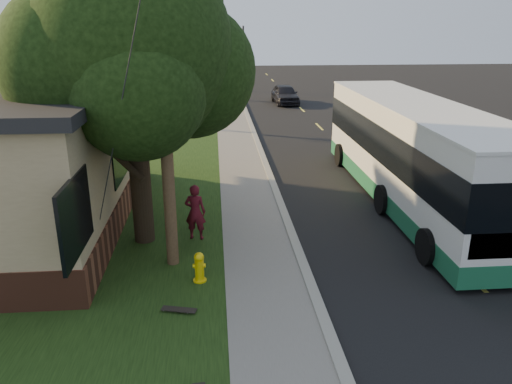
% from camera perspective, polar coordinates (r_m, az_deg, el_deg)
% --- Properties ---
extents(ground, '(120.00, 120.00, 0.00)m').
position_cam_1_polar(ground, '(12.36, 5.89, -9.85)').
color(ground, black).
rests_on(ground, ground).
extents(road, '(8.00, 80.00, 0.01)m').
position_cam_1_polar(road, '(22.32, 11.39, 3.22)').
color(road, black).
rests_on(road, ground).
extents(curb, '(0.25, 80.00, 0.12)m').
position_cam_1_polar(curb, '(21.55, 1.10, 3.18)').
color(curb, gray).
rests_on(curb, ground).
extents(sidewalk, '(2.00, 80.00, 0.08)m').
position_cam_1_polar(sidewalk, '(21.48, -1.55, 3.07)').
color(sidewalk, slate).
rests_on(sidewalk, ground).
extents(grass_verge, '(5.00, 80.00, 0.07)m').
position_cam_1_polar(grass_verge, '(21.58, -10.88, 2.79)').
color(grass_verge, black).
rests_on(grass_verge, ground).
extents(fire_hydrant, '(0.32, 0.32, 0.74)m').
position_cam_1_polar(fire_hydrant, '(11.98, -6.50, -8.53)').
color(fire_hydrant, yellow).
rests_on(fire_hydrant, grass_verge).
extents(utility_pole, '(2.86, 3.21, 9.07)m').
position_cam_1_polar(utility_pole, '(11.74, -10.68, 12.27)').
color(utility_pole, '#473321').
rests_on(utility_pole, ground).
extents(leafy_tree, '(6.30, 6.00, 7.80)m').
position_cam_1_polar(leafy_tree, '(13.44, -13.95, 15.17)').
color(leafy_tree, black).
rests_on(leafy_tree, grass_verge).
extents(bare_tree_near, '(1.38, 1.21, 4.31)m').
position_cam_1_polar(bare_tree_near, '(28.90, -7.59, 11.33)').
color(bare_tree_near, black).
rests_on(bare_tree_near, grass_verge).
extents(bare_tree_far, '(1.38, 1.21, 4.03)m').
position_cam_1_polar(bare_tree_far, '(40.82, -6.14, 13.40)').
color(bare_tree_far, black).
rests_on(bare_tree_far, grass_verge).
extents(traffic_signal, '(0.18, 0.22, 5.50)m').
position_cam_1_polar(traffic_signal, '(44.78, -1.45, 15.48)').
color(traffic_signal, '#2D2D30').
rests_on(traffic_signal, ground).
extents(transit_bus, '(2.90, 12.56, 3.40)m').
position_cam_1_polar(transit_bus, '(17.57, 17.62, 4.52)').
color(transit_bus, silver).
rests_on(transit_bus, ground).
extents(skateboarder, '(0.65, 0.49, 1.61)m').
position_cam_1_polar(skateboarder, '(14.05, -6.96, -2.29)').
color(skateboarder, '#50101A').
rests_on(skateboarder, grass_verge).
extents(skateboard_spare, '(0.78, 0.37, 0.07)m').
position_cam_1_polar(skateboard_spare, '(11.02, -8.80, -13.16)').
color(skateboard_spare, black).
rests_on(skateboard_spare, grass_verge).
extents(dumpster, '(1.66, 1.40, 1.33)m').
position_cam_1_polar(dumpster, '(15.56, -22.98, -2.24)').
color(dumpster, black).
rests_on(dumpster, building_lot).
extents(distant_car, '(1.86, 4.21, 1.41)m').
position_cam_1_polar(distant_car, '(38.07, 3.34, 11.10)').
color(distant_car, black).
rests_on(distant_car, ground).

